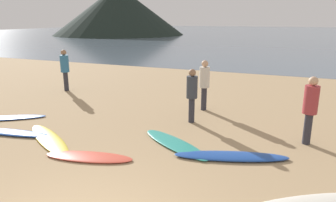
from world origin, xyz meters
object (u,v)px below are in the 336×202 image
surfboard_1 (10,132)px  surfboard_4 (175,144)px  surfboard_5 (231,156)px  person_1 (192,91)px  surfboard_2 (49,139)px  person_0 (310,105)px  person_2 (65,67)px  person_3 (204,81)px  surfboard_3 (89,157)px  surfboard_0 (3,118)px

surfboard_1 → surfboard_4: size_ratio=1.11×
surfboard_5 → person_1: (-1.64, 2.07, 0.92)m
surfboard_1 → surfboard_2: 1.33m
person_0 → person_2: (-9.64, 2.46, 0.03)m
surfboard_4 → person_0: (3.05, 1.37, 0.99)m
person_3 → person_0: bearing=140.4°
surfboard_4 → person_2: person_2 is taller
surfboard_2 → person_1: 4.22m
surfboard_3 → person_2: person_2 is taller
surfboard_1 → person_0: 7.99m
person_1 → person_2: bearing=40.7°
surfboard_2 → surfboard_4: surfboard_4 is taller
surfboard_2 → person_0: person_0 is taller
surfboard_1 → surfboard_4: surfboard_1 is taller
surfboard_0 → person_3: 6.63m
surfboard_1 → person_0: bearing=8.6°
surfboard_1 → surfboard_2: size_ratio=1.01×
surfboard_4 → person_0: 3.49m
surfboard_5 → person_2: person_2 is taller
surfboard_0 → surfboard_2: size_ratio=0.98×
surfboard_4 → person_1: size_ratio=1.46×
surfboard_1 → person_0: size_ratio=1.54×
surfboard_0 → surfboard_3: bearing=-49.8°
surfboard_1 → person_2: person_2 is taller
person_1 → surfboard_3: bearing=125.4°
surfboard_2 → surfboard_4: (3.18, 0.95, 0.01)m
surfboard_1 → surfboard_5: 6.02m
surfboard_2 → person_1: bearing=74.7°
surfboard_3 → surfboard_5: (3.00, 1.25, 0.01)m
surfboard_0 → surfboard_2: (2.61, -0.81, -0.00)m
surfboard_0 → surfboard_5: 7.26m
surfboard_0 → person_3: bearing=-1.2°
surfboard_3 → person_3: (1.34, 4.74, 0.99)m
surfboard_5 → person_1: 2.80m
surfboard_4 → person_3: (-0.20, 3.29, 0.98)m
surfboard_5 → person_2: size_ratio=1.45×
surfboard_4 → surfboard_2: bearing=-132.0°
person_0 → person_1: (-3.23, 0.50, -0.05)m
surfboard_1 → surfboard_3: surfboard_1 is taller
surfboard_3 → person_0: (4.60, 2.82, 0.99)m
person_0 → surfboard_5: bearing=42.3°
surfboard_1 → person_3: (4.31, 4.29, 0.98)m
surfboard_3 → person_1: person_1 is taller
surfboard_3 → surfboard_5: bearing=9.5°
person_2 → surfboard_1: bearing=90.4°
person_0 → person_1: size_ratio=1.05×
person_0 → person_3: (-3.26, 1.92, -0.00)m
surfboard_5 → person_1: bearing=110.3°
surfboard_5 → person_2: bearing=135.3°
surfboard_0 → surfboard_5: size_ratio=1.00×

